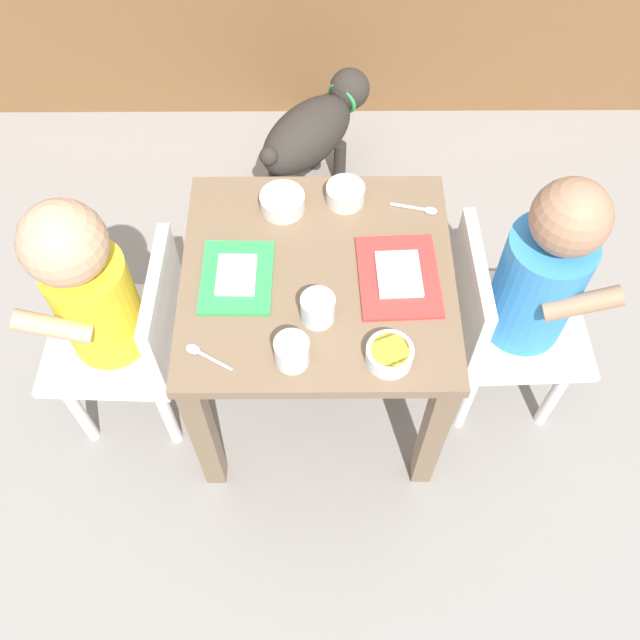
{
  "coord_description": "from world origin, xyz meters",
  "views": [
    {
      "loc": [
        -0.0,
        -0.81,
        1.58
      ],
      "look_at": [
        0.0,
        0.0,
        0.31
      ],
      "focal_mm": 39.65,
      "sensor_mm": 36.0,
      "label": 1
    }
  ],
  "objects_px": {
    "food_tray_right": "(401,276)",
    "spoon_by_left_tray": "(421,209)",
    "dining_table": "(320,301)",
    "dog": "(315,130)",
    "seated_child_right": "(535,282)",
    "water_cup_right": "(295,353)",
    "spoon_by_right_tray": "(207,355)",
    "food_tray_left": "(239,277)",
    "cereal_bowl_left_side": "(392,354)",
    "veggie_bowl_near": "(285,202)",
    "veggie_bowl_far": "(348,193)",
    "water_cup_left": "(320,310)",
    "seated_child_left": "(101,298)"
  },
  "relations": [
    {
      "from": "food_tray_right",
      "to": "spoon_by_left_tray",
      "type": "xyz_separation_m",
      "value": [
        0.05,
        0.17,
        -0.0
      ]
    },
    {
      "from": "dining_table",
      "to": "dog",
      "type": "xyz_separation_m",
      "value": [
        -0.01,
        0.69,
        -0.17
      ]
    },
    {
      "from": "seated_child_right",
      "to": "water_cup_right",
      "type": "relative_size",
      "value": 11.23
    },
    {
      "from": "dog",
      "to": "seated_child_right",
      "type": "bearing_deg",
      "value": -57.35
    },
    {
      "from": "spoon_by_right_tray",
      "to": "seated_child_right",
      "type": "bearing_deg",
      "value": 16.48
    },
    {
      "from": "food_tray_left",
      "to": "cereal_bowl_left_side",
      "type": "distance_m",
      "value": 0.34
    },
    {
      "from": "food_tray_left",
      "to": "veggie_bowl_near",
      "type": "relative_size",
      "value": 1.9
    },
    {
      "from": "dining_table",
      "to": "food_tray_left",
      "type": "height_order",
      "value": "food_tray_left"
    },
    {
      "from": "seated_child_right",
      "to": "veggie_bowl_far",
      "type": "xyz_separation_m",
      "value": [
        -0.37,
        0.18,
        0.06
      ]
    },
    {
      "from": "cereal_bowl_left_side",
      "to": "veggie_bowl_near",
      "type": "bearing_deg",
      "value": 118.82
    },
    {
      "from": "water_cup_left",
      "to": "water_cup_right",
      "type": "height_order",
      "value": "water_cup_right"
    },
    {
      "from": "cereal_bowl_left_side",
      "to": "spoon_by_right_tray",
      "type": "xyz_separation_m",
      "value": [
        -0.33,
        0.01,
        -0.02
      ]
    },
    {
      "from": "food_tray_left",
      "to": "water_cup_left",
      "type": "xyz_separation_m",
      "value": [
        0.16,
        -0.09,
        0.02
      ]
    },
    {
      "from": "water_cup_right",
      "to": "spoon_by_right_tray",
      "type": "relative_size",
      "value": 0.68
    },
    {
      "from": "water_cup_right",
      "to": "veggie_bowl_near",
      "type": "relative_size",
      "value": 0.68
    },
    {
      "from": "water_cup_left",
      "to": "veggie_bowl_far",
      "type": "bearing_deg",
      "value": 78.67
    },
    {
      "from": "food_tray_right",
      "to": "water_cup_left",
      "type": "relative_size",
      "value": 3.17
    },
    {
      "from": "food_tray_left",
      "to": "water_cup_right",
      "type": "bearing_deg",
      "value": -58.73
    },
    {
      "from": "food_tray_left",
      "to": "dining_table",
      "type": "bearing_deg",
      "value": 3.95
    },
    {
      "from": "water_cup_right",
      "to": "spoon_by_right_tray",
      "type": "xyz_separation_m",
      "value": [
        -0.16,
        0.01,
        -0.02
      ]
    },
    {
      "from": "food_tray_right",
      "to": "veggie_bowl_far",
      "type": "relative_size",
      "value": 2.54
    },
    {
      "from": "food_tray_left",
      "to": "food_tray_right",
      "type": "xyz_separation_m",
      "value": [
        0.31,
        0.0,
        -0.0
      ]
    },
    {
      "from": "veggie_bowl_near",
      "to": "cereal_bowl_left_side",
      "type": "bearing_deg",
      "value": -61.18
    },
    {
      "from": "seated_child_left",
      "to": "seated_child_right",
      "type": "relative_size",
      "value": 0.98
    },
    {
      "from": "spoon_by_left_tray",
      "to": "veggie_bowl_far",
      "type": "bearing_deg",
      "value": 170.23
    },
    {
      "from": "seated_child_right",
      "to": "food_tray_right",
      "type": "height_order",
      "value": "seated_child_right"
    },
    {
      "from": "veggie_bowl_near",
      "to": "spoon_by_left_tray",
      "type": "height_order",
      "value": "veggie_bowl_near"
    },
    {
      "from": "veggie_bowl_far",
      "to": "spoon_by_right_tray",
      "type": "distance_m",
      "value": 0.45
    },
    {
      "from": "water_cup_right",
      "to": "veggie_bowl_near",
      "type": "bearing_deg",
      "value": 94.07
    },
    {
      "from": "dog",
      "to": "food_tray_right",
      "type": "bearing_deg",
      "value": -76.65
    },
    {
      "from": "dining_table",
      "to": "spoon_by_right_tray",
      "type": "height_order",
      "value": "spoon_by_right_tray"
    },
    {
      "from": "food_tray_left",
      "to": "water_cup_right",
      "type": "relative_size",
      "value": 2.79
    },
    {
      "from": "water_cup_left",
      "to": "veggie_bowl_far",
      "type": "relative_size",
      "value": 0.8
    },
    {
      "from": "dog",
      "to": "food_tray_right",
      "type": "height_order",
      "value": "food_tray_right"
    },
    {
      "from": "water_cup_left",
      "to": "spoon_by_right_tray",
      "type": "height_order",
      "value": "water_cup_left"
    },
    {
      "from": "food_tray_right",
      "to": "dog",
      "type": "bearing_deg",
      "value": 103.35
    },
    {
      "from": "seated_child_right",
      "to": "water_cup_left",
      "type": "bearing_deg",
      "value": -166.25
    },
    {
      "from": "water_cup_left",
      "to": "spoon_by_right_tray",
      "type": "xyz_separation_m",
      "value": [
        -0.2,
        -0.08,
        -0.02
      ]
    },
    {
      "from": "spoon_by_right_tray",
      "to": "veggie_bowl_far",
      "type": "bearing_deg",
      "value": 54.75
    },
    {
      "from": "veggie_bowl_near",
      "to": "dining_table",
      "type": "bearing_deg",
      "value": -66.97
    },
    {
      "from": "veggie_bowl_far",
      "to": "veggie_bowl_near",
      "type": "bearing_deg",
      "value": -171.03
    },
    {
      "from": "dog",
      "to": "veggie_bowl_near",
      "type": "height_order",
      "value": "veggie_bowl_near"
    },
    {
      "from": "spoon_by_left_tray",
      "to": "food_tray_right",
      "type": "bearing_deg",
      "value": -107.07
    },
    {
      "from": "food_tray_left",
      "to": "spoon_by_left_tray",
      "type": "height_order",
      "value": "food_tray_left"
    },
    {
      "from": "veggie_bowl_far",
      "to": "dog",
      "type": "bearing_deg",
      "value": 97.72
    },
    {
      "from": "food_tray_right",
      "to": "spoon_by_right_tray",
      "type": "relative_size",
      "value": 2.2
    },
    {
      "from": "seated_child_right",
      "to": "food_tray_right",
      "type": "relative_size",
      "value": 3.48
    },
    {
      "from": "veggie_bowl_far",
      "to": "seated_child_left",
      "type": "bearing_deg",
      "value": -155.61
    },
    {
      "from": "seated_child_left",
      "to": "cereal_bowl_left_side",
      "type": "height_order",
      "value": "seated_child_left"
    },
    {
      "from": "seated_child_left",
      "to": "spoon_by_right_tray",
      "type": "relative_size",
      "value": 7.49
    }
  ]
}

